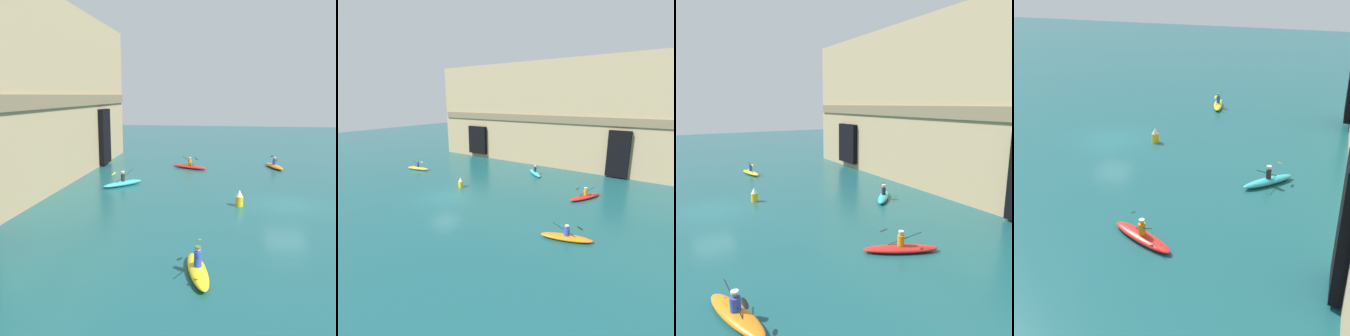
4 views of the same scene
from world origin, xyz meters
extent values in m
plane|color=#195156|center=(0.00, 0.00, 0.00)|extent=(120.00, 120.00, 0.00)
cube|color=tan|center=(1.94, 19.57, 6.75)|extent=(34.99, 7.85, 13.49)
cube|color=#79674A|center=(1.94, 15.59, 6.31)|extent=(34.29, 0.24, 0.92)
cube|color=black|center=(11.72, 15.49, 2.78)|extent=(2.37, 0.70, 5.26)
ellipsoid|color=#33B2C6|center=(3.39, 11.44, 0.19)|extent=(2.88, 2.76, 0.37)
cylinder|color=#232328|center=(3.39, 11.44, 0.63)|extent=(0.29, 0.29, 0.52)
sphere|color=beige|center=(3.39, 11.44, 1.01)|extent=(0.22, 0.22, 0.22)
cylinder|color=silver|center=(3.39, 11.44, 1.10)|extent=(0.28, 0.28, 0.06)
cylinder|color=black|center=(3.39, 11.44, 0.66)|extent=(1.62, 1.14, 0.97)
ellipsoid|color=yellow|center=(2.69, 11.94, 1.08)|extent=(0.45, 0.39, 0.24)
ellipsoid|color=yellow|center=(4.10, 10.95, 0.24)|extent=(0.45, 0.39, 0.24)
ellipsoid|color=yellow|center=(-10.08, 5.00, 0.18)|extent=(3.19, 1.34, 0.37)
cylinder|color=#2D47B7|center=(-10.08, 5.00, 0.66)|extent=(0.29, 0.29, 0.59)
sphere|color=beige|center=(-10.08, 5.00, 1.05)|extent=(0.20, 0.20, 0.20)
cylinder|color=#4C6B4C|center=(-10.08, 5.00, 1.13)|extent=(0.25, 0.25, 0.06)
cylinder|color=black|center=(-10.08, 5.00, 0.69)|extent=(1.90, 0.04, 0.94)
ellipsoid|color=yellow|center=(-9.24, 4.99, 1.09)|extent=(0.42, 0.18, 0.24)
ellipsoid|color=yellow|center=(-10.91, 5.00, 0.29)|extent=(0.42, 0.18, 0.24)
ellipsoid|color=orange|center=(12.20, -0.83, 0.17)|extent=(3.37, 1.71, 0.34)
cylinder|color=#2D47B7|center=(12.20, -0.83, 0.58)|extent=(0.36, 0.36, 0.47)
sphere|color=#9E704C|center=(12.20, -0.83, 0.92)|extent=(0.21, 0.21, 0.21)
cylinder|color=silver|center=(12.20, -0.83, 1.00)|extent=(0.26, 0.26, 0.06)
cylinder|color=black|center=(12.20, -0.83, 0.60)|extent=(1.79, 0.38, 0.92)
ellipsoid|color=black|center=(12.98, -0.68, 0.99)|extent=(0.44, 0.26, 0.24)
ellipsoid|color=black|center=(11.43, -0.98, 0.21)|extent=(0.44, 0.26, 0.24)
ellipsoid|color=red|center=(10.89, 7.02, 0.16)|extent=(2.30, 3.56, 0.33)
cylinder|color=orange|center=(10.89, 7.02, 0.58)|extent=(0.34, 0.34, 0.51)
sphere|color=tan|center=(10.89, 7.02, 0.95)|extent=(0.21, 0.21, 0.21)
cylinder|color=silver|center=(10.89, 7.02, 1.03)|extent=(0.27, 0.27, 0.06)
cylinder|color=black|center=(10.89, 7.02, 0.61)|extent=(1.24, 1.46, 0.97)
ellipsoid|color=black|center=(10.35, 6.39, 1.02)|extent=(0.41, 0.43, 0.24)
ellipsoid|color=black|center=(11.42, 7.65, 0.20)|extent=(0.41, 0.43, 0.24)
cylinder|color=yellow|center=(-0.71, 3.01, 0.31)|extent=(0.48, 0.48, 0.62)
cone|color=white|center=(-0.71, 3.01, 0.83)|extent=(0.40, 0.40, 0.42)
camera|label=1|loc=(-23.30, 4.29, 6.75)|focal=40.00mm
camera|label=2|loc=(17.49, -15.49, 8.75)|focal=28.00mm
camera|label=3|loc=(22.25, -2.40, 6.93)|focal=35.00mm
camera|label=4|loc=(27.22, 14.48, 11.62)|focal=50.00mm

